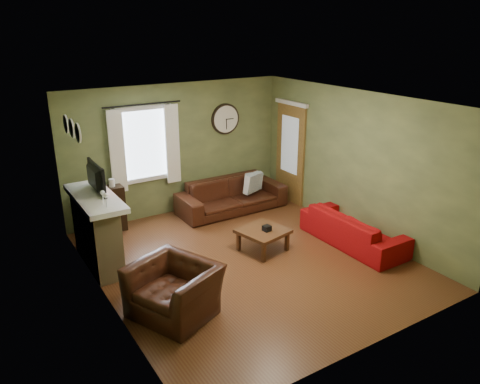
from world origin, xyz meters
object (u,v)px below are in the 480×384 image
bookshelf (105,210)px  sofa_brown (232,195)px  armchair (174,290)px  coffee_table (263,240)px  sofa_red (353,229)px

bookshelf → sofa_brown: bearing=-7.4°
sofa_brown → armchair: armchair is taller
coffee_table → sofa_red: bearing=-22.9°
armchair → sofa_red: bearing=70.3°
sofa_brown → armchair: 3.73m
armchair → coffee_table: (2.04, 0.88, -0.16)m
sofa_brown → armchair: bearing=-132.9°
sofa_red → sofa_brown: bearing=21.8°
bookshelf → coffee_table: size_ratio=1.18×
sofa_brown → sofa_red: (0.99, -2.47, -0.04)m
sofa_brown → bookshelf: bearing=172.6°
bookshelf → sofa_red: bearing=-38.5°
bookshelf → armchair: (-0.00, -3.06, -0.08)m
sofa_brown → armchair: (-2.54, -2.73, 0.02)m
bookshelf → sofa_red: 4.50m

